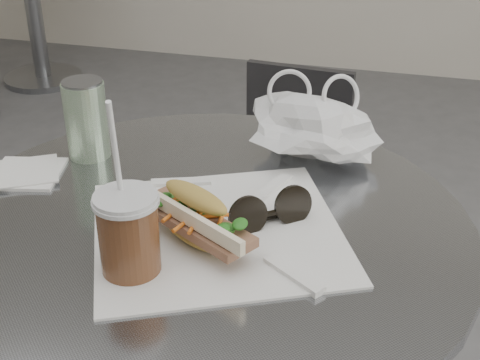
% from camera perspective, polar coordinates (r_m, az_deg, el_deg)
% --- Properties ---
extents(chair_far, '(0.36, 0.37, 0.67)m').
position_cam_1_polar(chair_far, '(1.77, 3.49, -3.15)').
color(chair_far, '#303032').
rests_on(chair_far, ground).
extents(sandwich_paper, '(0.43, 0.42, 0.00)m').
position_cam_1_polar(sandwich_paper, '(0.91, -1.90, -4.38)').
color(sandwich_paper, white).
rests_on(sandwich_paper, cafe_table).
extents(banh_mi, '(0.24, 0.19, 0.08)m').
position_cam_1_polar(banh_mi, '(0.87, -3.85, -3.19)').
color(banh_mi, '#A8893F').
rests_on(banh_mi, sandwich_paper).
extents(iced_coffee, '(0.08, 0.08, 0.23)m').
position_cam_1_polar(iced_coffee, '(0.82, -9.49, -4.46)').
color(iced_coffee, brown).
rests_on(iced_coffee, cafe_table).
extents(sunglasses, '(0.11, 0.10, 0.06)m').
position_cam_1_polar(sunglasses, '(0.91, 2.56, -2.81)').
color(sunglasses, black).
rests_on(sunglasses, cafe_table).
extents(plastic_bag, '(0.25, 0.23, 0.10)m').
position_cam_1_polar(plastic_bag, '(1.09, 6.09, 4.30)').
color(plastic_bag, silver).
rests_on(plastic_bag, cafe_table).
extents(napkin_stack, '(0.13, 0.13, 0.01)m').
position_cam_1_polar(napkin_stack, '(1.10, -17.76, 0.58)').
color(napkin_stack, white).
rests_on(napkin_stack, cafe_table).
extents(drink_can, '(0.07, 0.07, 0.13)m').
position_cam_1_polar(drink_can, '(1.11, -12.99, 5.08)').
color(drink_can, '#588C51').
rests_on(drink_can, cafe_table).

